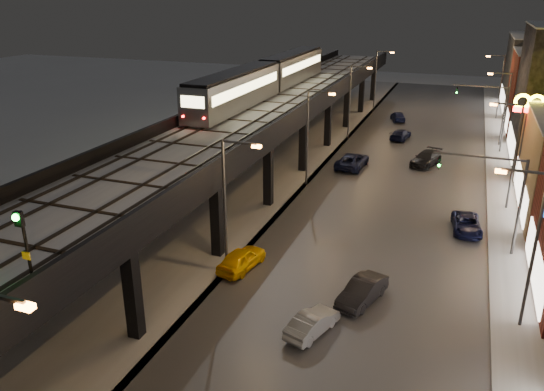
% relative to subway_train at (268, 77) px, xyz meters
% --- Properties ---
extents(road_surface, '(17.00, 120.00, 0.06)m').
position_rel_subway_train_xyz_m(road_surface, '(16.00, -6.28, -8.32)').
color(road_surface, '#46474D').
rests_on(road_surface, ground).
extents(sidewalk_right, '(4.00, 120.00, 0.14)m').
position_rel_subway_train_xyz_m(sidewalk_right, '(26.00, -6.28, -8.28)').
color(sidewalk_right, '#9FA1A8').
rests_on(sidewalk_right, ground).
extents(under_viaduct_pavement, '(11.00, 120.00, 0.06)m').
position_rel_subway_train_xyz_m(under_viaduct_pavement, '(2.50, -6.28, -8.32)').
color(under_viaduct_pavement, '#9FA1A8').
rests_on(under_viaduct_pavement, ground).
extents(elevated_viaduct, '(9.00, 100.00, 6.30)m').
position_rel_subway_train_xyz_m(elevated_viaduct, '(2.50, -9.43, -2.74)').
color(elevated_viaduct, black).
rests_on(elevated_viaduct, ground).
extents(viaduct_trackbed, '(8.40, 100.00, 0.32)m').
position_rel_subway_train_xyz_m(viaduct_trackbed, '(2.49, -9.31, -1.97)').
color(viaduct_trackbed, '#B2B7C1').
rests_on(viaduct_trackbed, elevated_viaduct).
extents(viaduct_parapet_streetside, '(0.30, 100.00, 1.10)m').
position_rel_subway_train_xyz_m(viaduct_parapet_streetside, '(6.85, -9.28, -1.50)').
color(viaduct_parapet_streetside, black).
rests_on(viaduct_parapet_streetside, elevated_viaduct).
extents(viaduct_parapet_far, '(0.30, 100.00, 1.10)m').
position_rel_subway_train_xyz_m(viaduct_parapet_far, '(-1.85, -9.28, -1.50)').
color(viaduct_parapet_far, black).
rests_on(viaduct_parapet_far, elevated_viaduct).
extents(streetlight_left_1, '(2.57, 0.28, 9.00)m').
position_rel_subway_train_xyz_m(streetlight_left_1, '(8.07, -28.28, -3.12)').
color(streetlight_left_1, '#38383A').
rests_on(streetlight_left_1, ground).
extents(streetlight_right_1, '(2.56, 0.28, 9.00)m').
position_rel_subway_train_xyz_m(streetlight_right_1, '(25.23, -28.28, -3.12)').
color(streetlight_right_1, '#38383A').
rests_on(streetlight_right_1, ground).
extents(streetlight_left_2, '(2.57, 0.28, 9.00)m').
position_rel_subway_train_xyz_m(streetlight_left_2, '(8.07, -10.28, -3.12)').
color(streetlight_left_2, '#38383A').
rests_on(streetlight_left_2, ground).
extents(streetlight_right_2, '(2.56, 0.28, 9.00)m').
position_rel_subway_train_xyz_m(streetlight_right_2, '(25.23, -10.28, -3.12)').
color(streetlight_right_2, '#38383A').
rests_on(streetlight_right_2, ground).
extents(streetlight_left_3, '(2.57, 0.28, 9.00)m').
position_rel_subway_train_xyz_m(streetlight_left_3, '(8.07, 7.72, -3.12)').
color(streetlight_left_3, '#38383A').
rests_on(streetlight_left_3, ground).
extents(streetlight_right_3, '(2.56, 0.28, 9.00)m').
position_rel_subway_train_xyz_m(streetlight_right_3, '(25.23, 7.72, -3.12)').
color(streetlight_right_3, '#38383A').
rests_on(streetlight_right_3, ground).
extents(streetlight_left_4, '(2.57, 0.28, 9.00)m').
position_rel_subway_train_xyz_m(streetlight_left_4, '(8.07, 25.72, -3.12)').
color(streetlight_left_4, '#38383A').
rests_on(streetlight_left_4, ground).
extents(streetlight_right_4, '(2.56, 0.28, 9.00)m').
position_rel_subway_train_xyz_m(streetlight_right_4, '(25.23, 25.72, -3.12)').
color(streetlight_right_4, '#38383A').
rests_on(streetlight_right_4, ground).
extents(traffic_light_rig_a, '(6.10, 0.34, 7.00)m').
position_rel_subway_train_xyz_m(traffic_light_rig_a, '(24.34, -19.28, -3.86)').
color(traffic_light_rig_a, '#38383A').
rests_on(traffic_light_rig_a, ground).
extents(traffic_light_rig_b, '(6.10, 0.34, 7.00)m').
position_rel_subway_train_xyz_m(traffic_light_rig_b, '(24.34, 10.72, -3.86)').
color(traffic_light_rig_b, '#38383A').
rests_on(traffic_light_rig_b, ground).
extents(subway_train, '(2.92, 35.19, 3.49)m').
position_rel_subway_train_xyz_m(subway_train, '(0.00, 0.00, 0.00)').
color(subway_train, gray).
rests_on(subway_train, viaduct_trackbed).
extents(rail_signal, '(0.37, 0.44, 3.18)m').
position_rel_subway_train_xyz_m(rail_signal, '(6.40, -42.64, 0.52)').
color(rail_signal, black).
rests_on(rail_signal, viaduct_trackbed).
extents(car_taxi, '(2.31, 4.42, 1.43)m').
position_rel_subway_train_xyz_m(car_taxi, '(8.57, -27.59, -7.64)').
color(car_taxi, '#FFBF00').
rests_on(car_taxi, ground).
extents(car_near_white, '(2.38, 3.94, 1.23)m').
position_rel_subway_train_xyz_m(car_near_white, '(14.95, -32.82, -7.74)').
color(car_near_white, '#979EAC').
rests_on(car_near_white, ground).
extents(car_mid_silver, '(2.92, 5.62, 1.51)m').
position_rel_subway_train_xyz_m(car_mid_silver, '(10.82, -3.73, -7.60)').
color(car_mid_silver, '#121736').
rests_on(car_mid_silver, ground).
extents(car_mid_dark, '(2.41, 4.67, 1.29)m').
position_rel_subway_train_xyz_m(car_mid_dark, '(14.05, 9.47, -7.71)').
color(car_mid_dark, black).
rests_on(car_mid_dark, ground).
extents(car_far_white, '(2.78, 4.33, 1.37)m').
position_rel_subway_train_xyz_m(car_far_white, '(12.37, 19.49, -7.67)').
color(car_far_white, '#171F50').
rests_on(car_far_white, ground).
extents(car_onc_silver, '(2.61, 4.47, 1.39)m').
position_rel_subway_train_xyz_m(car_onc_silver, '(16.85, -28.83, -7.66)').
color(car_onc_silver, black).
rests_on(car_onc_silver, ground).
extents(car_onc_dark, '(2.52, 4.63, 1.23)m').
position_rel_subway_train_xyz_m(car_onc_dark, '(22.41, -16.29, -7.74)').
color(car_onc_dark, '#0F133A').
rests_on(car_onc_dark, ground).
extents(car_onc_white, '(3.37, 5.31, 1.43)m').
position_rel_subway_train_xyz_m(car_onc_white, '(17.97, -0.19, -7.64)').
color(car_onc_white, black).
rests_on(car_onc_white, ground).
extents(sign_mcdonalds, '(2.60, 0.34, 8.79)m').
position_rel_subway_train_xyz_m(sign_mcdonalds, '(26.50, -4.14, -1.39)').
color(sign_mcdonalds, '#38383A').
rests_on(sign_mcdonalds, ground).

